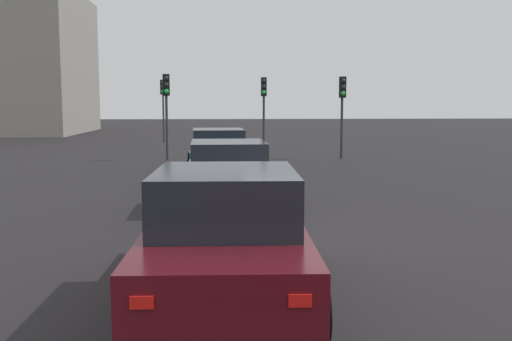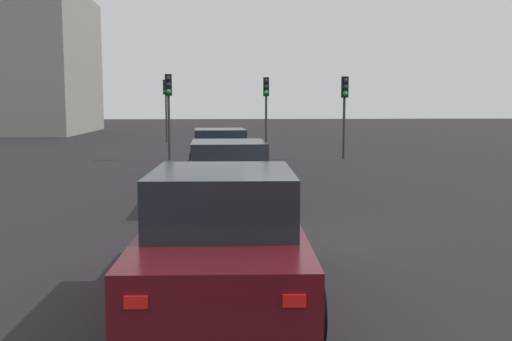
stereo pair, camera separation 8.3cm
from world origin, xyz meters
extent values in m
cube|color=black|center=(0.00, 0.00, -0.10)|extent=(160.00, 160.00, 0.20)
cube|color=#19606B|center=(8.98, 1.67, 0.60)|extent=(4.70, 2.02, 0.67)
cube|color=#1E232B|center=(8.75, 1.66, 1.24)|extent=(2.14, 1.71, 0.63)
cylinder|color=black|center=(10.45, 0.77, 0.32)|extent=(0.65, 0.24, 0.64)
cylinder|color=black|center=(10.39, 2.65, 0.32)|extent=(0.65, 0.24, 0.64)
cylinder|color=black|center=(7.57, 0.68, 0.32)|extent=(0.65, 0.24, 0.64)
cylinder|color=black|center=(7.51, 2.56, 0.32)|extent=(0.65, 0.24, 0.64)
cube|color=red|center=(6.67, 0.92, 0.72)|extent=(0.04, 0.20, 0.11)
cube|color=red|center=(6.62, 2.27, 0.72)|extent=(0.04, 0.20, 0.11)
cube|color=slate|center=(2.63, 1.50, 0.60)|extent=(4.53, 1.91, 0.67)
cube|color=#1E232B|center=(2.40, 1.49, 1.24)|extent=(2.05, 1.65, 0.63)
cylinder|color=black|center=(4.04, 0.60, 0.32)|extent=(0.64, 0.23, 0.64)
cylinder|color=black|center=(4.01, 2.44, 0.32)|extent=(0.64, 0.23, 0.64)
cylinder|color=black|center=(1.25, 0.55, 0.32)|extent=(0.64, 0.23, 0.64)
cylinder|color=black|center=(1.22, 2.40, 0.32)|extent=(0.64, 0.23, 0.64)
cube|color=red|center=(0.37, 0.80, 0.72)|extent=(0.03, 0.20, 0.11)
cube|color=red|center=(0.35, 2.12, 0.72)|extent=(0.03, 0.20, 0.11)
cube|color=#510F16|center=(-3.50, 1.67, 0.61)|extent=(4.50, 2.02, 0.70)
cube|color=#1E232B|center=(-3.72, 1.68, 1.29)|extent=(2.05, 1.70, 0.66)
cylinder|color=black|center=(-2.16, 0.69, 0.32)|extent=(0.65, 0.25, 0.64)
cylinder|color=black|center=(-2.09, 2.53, 0.32)|extent=(0.65, 0.25, 0.64)
cylinder|color=black|center=(-4.91, 0.80, 0.32)|extent=(0.65, 0.25, 0.64)
cylinder|color=black|center=(-4.83, 2.64, 0.32)|extent=(0.65, 0.25, 0.64)
cube|color=red|center=(-5.75, 1.09, 0.74)|extent=(0.04, 0.20, 0.11)
cube|color=red|center=(-5.70, 2.42, 0.74)|extent=(0.04, 0.20, 0.11)
cylinder|color=#2D2D30|center=(14.24, 3.79, 1.36)|extent=(0.11, 0.11, 2.72)
cube|color=black|center=(14.18, 3.78, 3.17)|extent=(0.24, 0.31, 0.90)
sphere|color=black|center=(14.07, 3.77, 3.44)|extent=(0.20, 0.20, 0.20)
sphere|color=black|center=(14.07, 3.77, 3.17)|extent=(0.20, 0.20, 0.20)
sphere|color=green|center=(14.07, 3.77, 2.90)|extent=(0.20, 0.20, 0.20)
cylinder|color=#2D2D30|center=(25.71, 4.91, 1.47)|extent=(0.11, 0.11, 2.95)
cube|color=black|center=(25.65, 4.92, 3.40)|extent=(0.23, 0.30, 0.90)
sphere|color=black|center=(25.54, 4.93, 3.67)|extent=(0.20, 0.20, 0.20)
sphere|color=black|center=(25.54, 4.93, 3.40)|extent=(0.20, 0.20, 0.20)
sphere|color=green|center=(25.54, 4.93, 3.13)|extent=(0.20, 0.20, 0.20)
cylinder|color=#2D2D30|center=(14.28, -3.73, 1.32)|extent=(0.11, 0.11, 2.64)
cube|color=black|center=(14.22, -3.73, 3.09)|extent=(0.20, 0.28, 0.90)
sphere|color=black|center=(14.11, -3.73, 3.36)|extent=(0.20, 0.20, 0.20)
sphere|color=black|center=(14.11, -3.73, 3.09)|extent=(0.20, 0.20, 0.20)
sphere|color=green|center=(14.11, -3.73, 2.82)|extent=(0.20, 0.20, 0.20)
cylinder|color=#2D2D30|center=(17.58, -0.62, 1.37)|extent=(0.11, 0.11, 2.75)
cube|color=black|center=(17.52, -0.62, 3.20)|extent=(0.22, 0.30, 0.90)
sphere|color=black|center=(17.41, -0.61, 3.47)|extent=(0.20, 0.20, 0.20)
sphere|color=black|center=(17.41, -0.61, 3.20)|extent=(0.20, 0.20, 0.20)
sphere|color=green|center=(17.41, -0.61, 2.93)|extent=(0.20, 0.20, 0.20)
cube|color=gray|center=(38.26, 16.00, 5.65)|extent=(13.66, 7.02, 11.31)
camera|label=1|loc=(-10.41, 1.80, 2.39)|focal=40.44mm
camera|label=2|loc=(-10.41, 1.72, 2.39)|focal=40.44mm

